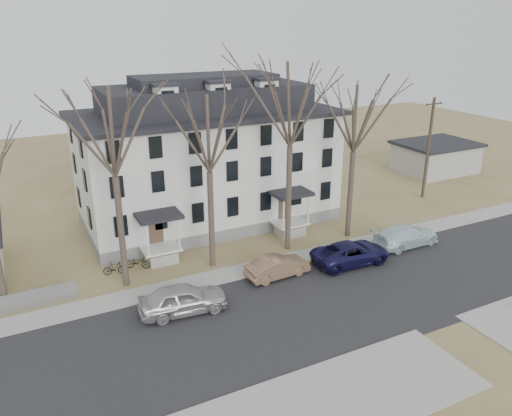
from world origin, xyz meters
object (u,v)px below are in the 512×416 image
utility_pole_far (428,147)px  car_white (406,236)px  car_tan (278,267)px  tree_mid_right (356,114)px  bicycle_left (138,263)px  bicycle_right (115,269)px  car_silver (183,299)px  car_navy (351,253)px  tree_mid_left (208,129)px  tree_center (291,98)px  boarding_house (207,158)px  tree_far_left (110,125)px

utility_pole_far → car_white: bearing=-140.1°
car_tan → car_white: bearing=-93.8°
car_tan → tree_mid_right: bearing=-70.7°
bicycle_left → bicycle_right: (-1.58, -0.19, 0.01)m
car_silver → car_tan: (6.99, 1.31, -0.15)m
utility_pole_far → car_silver: size_ratio=1.86×
car_silver → car_navy: (12.49, 0.71, -0.09)m
tree_mid_left → tree_center: (6.00, 0.00, 1.48)m
tree_center → bicycle_left: bearing=170.3°
boarding_house → bicycle_left: (-7.78, -6.31, -4.93)m
car_silver → car_navy: bearing=-81.3°
car_silver → bicycle_right: car_silver is taller
utility_pole_far → car_tan: size_ratio=2.16×
car_navy → bicycle_left: car_navy is taller
utility_pole_far → car_silver: utility_pole_far is taller
tree_mid_left → tree_center: 6.18m
tree_center → tree_mid_right: bearing=0.0°
utility_pole_far → car_white: size_ratio=1.75×
boarding_house → tree_center: size_ratio=1.41×
boarding_house → tree_far_left: (-9.00, -8.15, 4.96)m
boarding_house → car_silver: size_ratio=4.07×
tree_mid_left → tree_center: tree_center is taller
tree_center → car_silver: 14.94m
car_tan → bicycle_right: bearing=58.2°
boarding_house → car_navy: size_ratio=3.72×
utility_pole_far → car_navy: utility_pole_far is taller
car_silver → car_tan: bearing=-73.9°
tree_mid_left → boarding_house: bearing=69.8°
tree_far_left → bicycle_right: (-0.36, 1.66, -9.88)m
utility_pole_far → bicycle_right: (-29.86, -2.54, -4.44)m
car_navy → tree_center: bearing=36.3°
tree_mid_right → utility_pole_far: tree_mid_right is taller
utility_pole_far → bicycle_left: bearing=-175.2°
boarding_house → utility_pole_far: (20.50, -3.95, -0.47)m
car_tan → bicycle_left: (-7.99, 5.34, -0.28)m
tree_center → boarding_house: bearing=110.2°
utility_pole_far → car_tan: bearing=-159.2°
tree_mid_right → car_navy: tree_mid_right is taller
tree_far_left → bicycle_left: tree_far_left is taller
bicycle_left → bicycle_right: bicycle_right is taller
car_silver → bicycle_right: bearing=27.2°
tree_far_left → bicycle_left: bearing=56.6°
car_white → boarding_house: bearing=42.9°
car_silver → bicycle_left: bearing=14.0°
bicycle_right → tree_mid_right: bearing=-84.4°
tree_far_left → car_tan: size_ratio=3.13×
car_tan → car_navy: size_ratio=0.78×
boarding_house → utility_pole_far: bearing=-10.9°
tree_mid_right → bicycle_left: size_ratio=7.48×
tree_mid_right → car_tan: bearing=-157.1°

